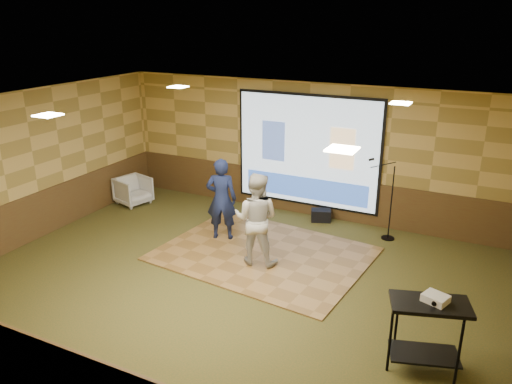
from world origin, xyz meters
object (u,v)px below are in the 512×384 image
at_px(projector_screen, 307,152).
at_px(player_right, 256,219).
at_px(projector, 436,298).
at_px(banquet_chair, 133,191).
at_px(player_left, 221,199).
at_px(av_table, 428,323).
at_px(duffel_bag, 321,215).
at_px(dance_floor, 264,254).
at_px(mic_stand, 387,216).

height_order(projector_screen, player_right, projector_screen).
xyz_separation_m(projector, banquet_chair, (-7.29, 3.13, -0.73)).
xyz_separation_m(projector_screen, player_left, (-1.05, -1.99, -0.61)).
relative_size(player_right, av_table, 1.70).
height_order(projector_screen, av_table, projector_screen).
height_order(av_table, projector, projector).
distance_m(banquet_chair, duffel_bag, 4.55).
bearing_deg(dance_floor, mic_stand, 42.53).
xyz_separation_m(dance_floor, duffel_bag, (0.45, 2.05, 0.12)).
bearing_deg(dance_floor, duffel_bag, 77.75).
height_order(player_left, av_table, player_left).
bearing_deg(duffel_bag, mic_stand, -10.69).
distance_m(projector, duffel_bag, 5.07).
relative_size(av_table, duffel_bag, 2.37).
xyz_separation_m(projector_screen, player_right, (0.04, -2.64, -0.59)).
xyz_separation_m(player_left, banquet_chair, (-2.93, 0.81, -0.53)).
relative_size(av_table, mic_stand, 0.61).
distance_m(dance_floor, player_right, 0.95).
xyz_separation_m(dance_floor, banquet_chair, (-3.99, 1.09, 0.32)).
height_order(av_table, banquet_chair, av_table).
height_order(dance_floor, player_left, player_left).
bearing_deg(projector, av_table, -116.51).
height_order(projector_screen, mic_stand, projector_screen).
xyz_separation_m(mic_stand, banquet_chair, (-5.93, -0.69, -0.16)).
distance_m(mic_stand, duffel_bag, 1.56).
relative_size(projector_screen, player_right, 1.93).
distance_m(av_table, duffel_bag, 5.03).
xyz_separation_m(dance_floor, av_table, (3.25, -2.08, 0.70)).
bearing_deg(dance_floor, projector_screen, 90.41).
distance_m(projector, banquet_chair, 7.96).
distance_m(player_right, projector, 3.67).
bearing_deg(projector, dance_floor, 168.86).
xyz_separation_m(player_right, av_table, (3.22, -1.71, -0.17)).
relative_size(av_table, banquet_chair, 1.38).
bearing_deg(player_left, duffel_bag, -151.10).
bearing_deg(duffel_bag, dance_floor, -102.25).
relative_size(av_table, projector, 3.54).
height_order(player_right, mic_stand, player_right).
bearing_deg(projector_screen, dance_floor, -89.59).
distance_m(av_table, mic_stand, 4.08).
height_order(dance_floor, mic_stand, mic_stand).
height_order(player_right, duffel_bag, player_right).
relative_size(player_left, player_right, 0.98).
relative_size(projector_screen, duffel_bag, 7.78).
relative_size(projector_screen, dance_floor, 0.88).
distance_m(player_left, duffel_bag, 2.44).
distance_m(dance_floor, projector, 4.01).
bearing_deg(player_left, mic_stand, -174.21).
bearing_deg(projector, banquet_chair, 177.42).
height_order(projector_screen, dance_floor, projector_screen).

